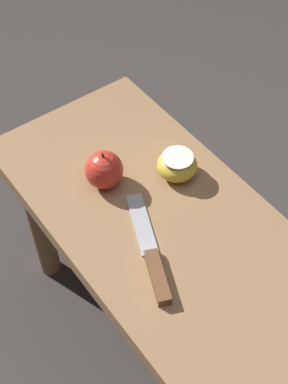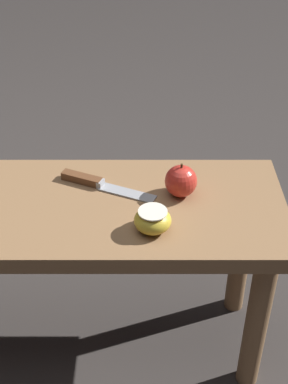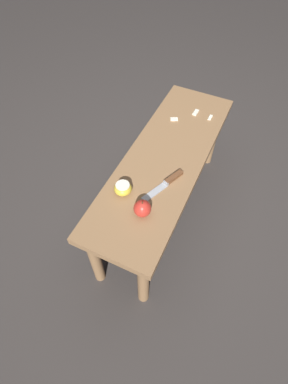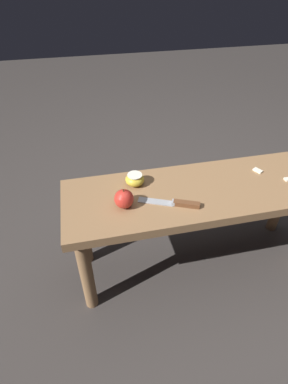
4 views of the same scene
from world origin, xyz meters
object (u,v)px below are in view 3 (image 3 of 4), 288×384
(knife, at_px, (169,181))
(apple_cut, at_px, (123,188))
(wooden_bench, at_px, (164,168))
(apple_whole, at_px, (142,208))

(knife, xyz_separation_m, apple_cut, (-0.14, 0.17, 0.02))
(wooden_bench, distance_m, apple_cut, 0.31)
(knife, relative_size, apple_cut, 2.89)
(knife, bearing_deg, apple_whole, 13.11)
(apple_whole, bearing_deg, knife, -10.21)
(knife, bearing_deg, wooden_bench, -128.19)
(apple_cut, bearing_deg, wooden_bench, -18.33)
(apple_whole, height_order, apple_cut, apple_whole)
(knife, height_order, apple_cut, apple_cut)
(wooden_bench, xyz_separation_m, apple_whole, (-0.35, -0.04, 0.12))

